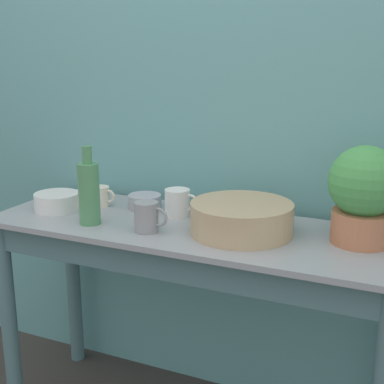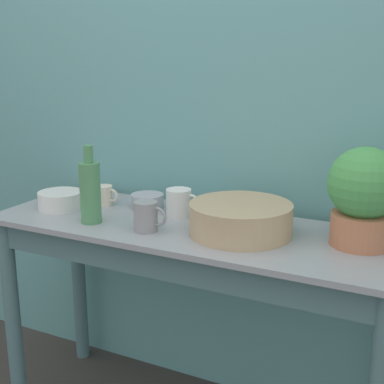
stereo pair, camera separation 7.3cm
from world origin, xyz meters
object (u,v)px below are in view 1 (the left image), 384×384
object	(u,v)px
bowl_wash_large	(242,218)
mug_cream	(101,196)
potted_plant	(364,193)
bowl_small_enamel_white	(57,202)
mug_grey	(147,217)
bowl_small_steel	(145,202)
bottle_tall	(89,192)
mug_white	(178,203)

from	to	relation	value
bowl_wash_large	mug_cream	size ratio (longest dim) A/B	3.31
potted_plant	bowl_small_enamel_white	distance (m)	1.11
mug_grey	bowl_small_steel	world-z (taller)	mug_grey
bowl_small_steel	bowl_small_enamel_white	world-z (taller)	bowl_small_enamel_white
mug_grey	mug_cream	bearing A→B (deg)	147.62
mug_cream	bowl_small_steel	size ratio (longest dim) A/B	0.81
bowl_wash_large	bottle_tall	xyz separation A→B (m)	(-0.52, -0.12, 0.06)
potted_plant	bowl_wash_large	world-z (taller)	potted_plant
bottle_tall	bowl_small_steel	distance (m)	0.27
mug_white	bowl_small_steel	distance (m)	0.16
bottle_tall	mug_white	world-z (taller)	bottle_tall
bowl_wash_large	bottle_tall	distance (m)	0.53
potted_plant	bowl_wash_large	bearing A→B (deg)	-169.79
bowl_wash_large	bowl_small_enamel_white	world-z (taller)	bowl_wash_large
mug_grey	mug_white	xyz separation A→B (m)	(0.02, 0.20, -0.00)
bottle_tall	mug_white	xyz separation A→B (m)	(0.24, 0.21, -0.06)
mug_cream	bowl_small_enamel_white	xyz separation A→B (m)	(-0.12, -0.12, -0.01)
bottle_tall	mug_white	size ratio (longest dim) A/B	2.11
potted_plant	bowl_wash_large	distance (m)	0.39
mug_cream	bowl_wash_large	bearing A→B (deg)	-8.23
potted_plant	mug_grey	bearing A→B (deg)	-164.99
bowl_wash_large	mug_grey	world-z (taller)	bowl_wash_large
potted_plant	bottle_tall	xyz separation A→B (m)	(-0.89, -0.18, -0.05)
mug_white	bowl_small_enamel_white	size ratio (longest dim) A/B	0.77
mug_cream	bowl_small_enamel_white	size ratio (longest dim) A/B	0.61
bowl_small_steel	potted_plant	bearing A→B (deg)	-4.17
mug_cream	bowl_small_enamel_white	world-z (taller)	mug_cream
mug_cream	bowl_small_steel	distance (m)	0.18
bowl_wash_large	bowl_small_enamel_white	distance (m)	0.73
potted_plant	mug_grey	world-z (taller)	potted_plant
mug_grey	mug_white	world-z (taller)	mug_grey
potted_plant	mug_white	size ratio (longest dim) A/B	2.38
bowl_small_steel	bottle_tall	bearing A→B (deg)	-108.75
mug_grey	mug_cream	distance (m)	0.37
bottle_tall	mug_grey	world-z (taller)	bottle_tall
potted_plant	mug_cream	bearing A→B (deg)	178.78
potted_plant	bottle_tall	size ratio (longest dim) A/B	1.13
mug_grey	bowl_wash_large	bearing A→B (deg)	20.79
potted_plant	bottle_tall	distance (m)	0.91
potted_plant	bottle_tall	bearing A→B (deg)	-168.24
bowl_small_steel	mug_cream	bearing A→B (deg)	-167.72
bowl_wash_large	mug_cream	bearing A→B (deg)	171.77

